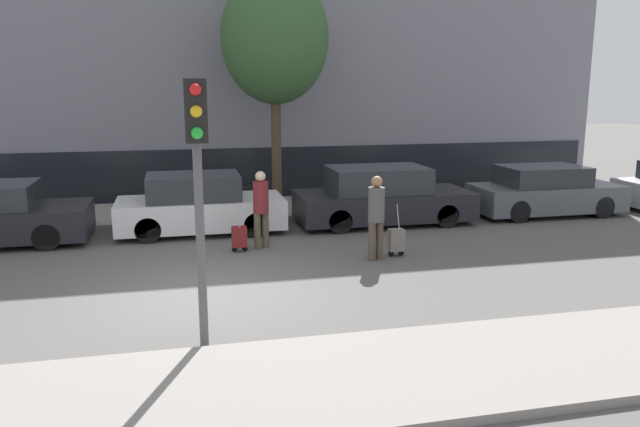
{
  "coord_description": "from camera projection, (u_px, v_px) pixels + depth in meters",
  "views": [
    {
      "loc": [
        -0.39,
        -10.51,
        3.58
      ],
      "look_at": [
        2.48,
        1.8,
        0.95
      ],
      "focal_mm": 35.0,
      "sensor_mm": 36.0,
      "label": 1
    }
  ],
  "objects": [
    {
      "name": "parked_car_3",
      "position": [
        545.0,
        192.0,
        17.29
      ],
      "size": [
        4.1,
        1.72,
        1.37
      ],
      "color": "#4C5156",
      "rests_on": "ground_plane"
    },
    {
      "name": "ground_plane",
      "position": [
        205.0,
        294.0,
        10.83
      ],
      "size": [
        80.0,
        80.0,
        0.0
      ],
      "primitive_type": "plane",
      "color": "#565451"
    },
    {
      "name": "traffic_light",
      "position": [
        198.0,
        161.0,
        8.03
      ],
      "size": [
        0.28,
        0.47,
        3.65
      ],
      "color": "#515154",
      "rests_on": "ground_plane"
    },
    {
      "name": "pedestrian_left",
      "position": [
        261.0,
        205.0,
        13.67
      ],
      "size": [
        0.34,
        0.34,
        1.73
      ],
      "rotation": [
        0.0,
        0.0,
        0.38
      ],
      "color": "#4C4233",
      "rests_on": "ground_plane"
    },
    {
      "name": "building_facade",
      "position": [
        182.0,
        47.0,
        19.83
      ],
      "size": [
        28.0,
        2.56,
        9.51
      ],
      "color": "slate",
      "rests_on": "ground_plane"
    },
    {
      "name": "trolley_left",
      "position": [
        239.0,
        237.0,
        13.5
      ],
      "size": [
        0.34,
        0.29,
        1.1
      ],
      "color": "maroon",
      "rests_on": "ground_plane"
    },
    {
      "name": "parked_car_2",
      "position": [
        382.0,
        197.0,
        16.2
      ],
      "size": [
        4.53,
        1.88,
        1.49
      ],
      "color": "black",
      "rests_on": "ground_plane"
    },
    {
      "name": "pedestrian_right",
      "position": [
        376.0,
        213.0,
        12.74
      ],
      "size": [
        0.34,
        0.34,
        1.76
      ],
      "rotation": [
        0.0,
        0.0,
        3.48
      ],
      "color": "#4C4233",
      "rests_on": "ground_plane"
    },
    {
      "name": "parked_car_1",
      "position": [
        199.0,
        206.0,
        15.21
      ],
      "size": [
        4.01,
        1.77,
        1.44
      ],
      "color": "silver",
      "rests_on": "ground_plane"
    },
    {
      "name": "sidewalk_near",
      "position": [
        221.0,
        393.0,
        7.25
      ],
      "size": [
        28.0,
        2.5,
        0.12
      ],
      "color": "gray",
      "rests_on": "ground_plane"
    },
    {
      "name": "bare_tree_near_crossing",
      "position": [
        275.0,
        38.0,
        17.34
      ],
      "size": [
        3.02,
        3.02,
        6.58
      ],
      "color": "#4C3826",
      "rests_on": "sidewalk_far"
    },
    {
      "name": "sidewalk_far",
      "position": [
        192.0,
        212.0,
        17.49
      ],
      "size": [
        28.0,
        3.0,
        0.12
      ],
      "color": "gray",
      "rests_on": "ground_plane"
    },
    {
      "name": "parked_bicycle",
      "position": [
        232.0,
        195.0,
        17.73
      ],
      "size": [
        1.77,
        0.06,
        0.96
      ],
      "color": "black",
      "rests_on": "sidewalk_far"
    },
    {
      "name": "trolley_right",
      "position": [
        396.0,
        240.0,
        13.16
      ],
      "size": [
        0.34,
        0.29,
        1.12
      ],
      "color": "slate",
      "rests_on": "ground_plane"
    }
  ]
}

